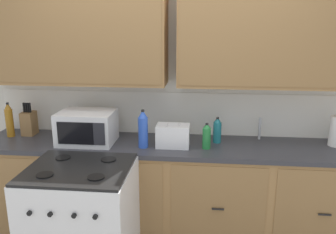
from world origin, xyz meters
TOP-DOWN VIEW (x-y plane):
  - wall_unit at (0.00, 0.49)m, footprint 4.55×0.40m
  - counter_run at (0.00, 0.30)m, footprint 3.38×0.64m
  - stove_range at (-0.61, -0.33)m, footprint 0.76×0.68m
  - microwave at (-0.73, 0.26)m, footprint 0.48×0.37m
  - toaster at (0.03, 0.23)m, footprint 0.28×0.18m
  - knife_block at (-1.36, 0.43)m, footprint 0.11×0.14m
  - sink_faucet at (0.79, 0.51)m, footprint 0.02×0.02m
  - paper_towel_roll at (1.42, 0.39)m, footprint 0.12×0.12m
  - bottle_teal at (0.41, 0.38)m, footprint 0.07×0.07m
  - bottle_blue at (-0.22, 0.19)m, footprint 0.08×0.08m
  - bottle_green at (0.31, 0.21)m, footprint 0.07×0.07m
  - bottle_amber at (-1.50, 0.35)m, footprint 0.07×0.07m

SIDE VIEW (x-z plane):
  - stove_range at x=-0.61m, z-range 0.00..0.95m
  - counter_run at x=0.00m, z-range 0.01..0.94m
  - toaster at x=0.03m, z-range 0.92..1.11m
  - sink_faucet at x=0.79m, z-range 0.92..1.12m
  - bottle_green at x=0.31m, z-range 0.92..1.14m
  - bottle_teal at x=0.41m, z-range 0.92..1.15m
  - knife_block at x=-1.36m, z-range 0.88..1.19m
  - paper_towel_roll at x=1.42m, z-range 0.92..1.18m
  - microwave at x=-0.73m, z-range 0.92..1.20m
  - bottle_amber at x=-1.50m, z-range 0.92..1.24m
  - bottle_blue at x=-0.22m, z-range 0.92..1.25m
  - wall_unit at x=0.00m, z-range 0.45..2.87m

